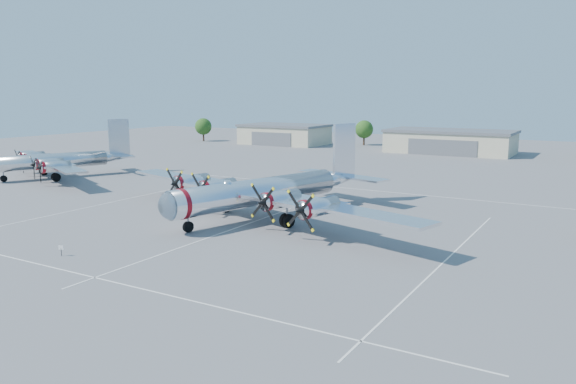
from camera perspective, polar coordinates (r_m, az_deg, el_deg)
The scene contains 9 objects.
ground at distance 61.81m, azimuth -3.41°, elevation -3.00°, with size 260.00×260.00×0.00m, color #5A5A5C.
parking_lines at distance 60.41m, azimuth -4.33°, elevation -3.32°, with size 60.00×50.08×0.01m.
hangar_west at distance 153.98m, azimuth -0.35°, elevation 5.90°, with size 22.60×14.60×5.40m.
hangar_center at distance 136.60m, azimuth 16.15°, elevation 4.97°, with size 28.60×14.60×5.40m.
tree_far_west at distance 164.93m, azimuth -8.60°, elevation 6.59°, with size 4.80×4.80×6.64m.
tree_west at distance 152.04m, azimuth 7.75°, elevation 6.33°, with size 4.80×4.80×6.64m.
main_bomber_b29 at distance 64.23m, azimuth -2.13°, elevation -2.49°, with size 45.57×31.17×10.08m, color white, non-canonical shape.
bomber_west at distance 101.05m, azimuth -22.21°, elevation 1.39°, with size 35.51×25.15×9.38m, color silver, non-canonical shape.
info_placard at distance 52.55m, azimuth -22.06°, elevation -5.36°, with size 0.48×0.16×0.93m.
Camera 1 is at (33.61, -49.95, 14.00)m, focal length 35.00 mm.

